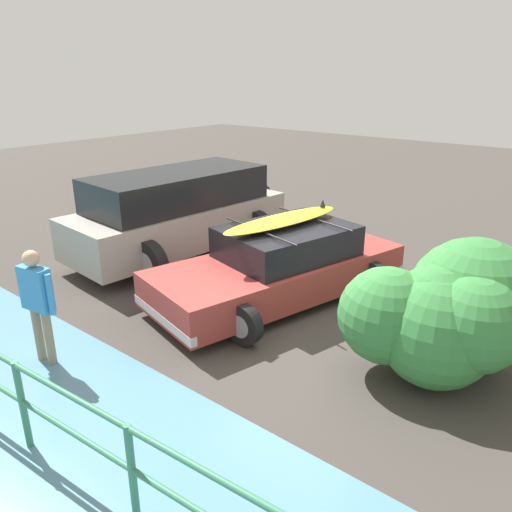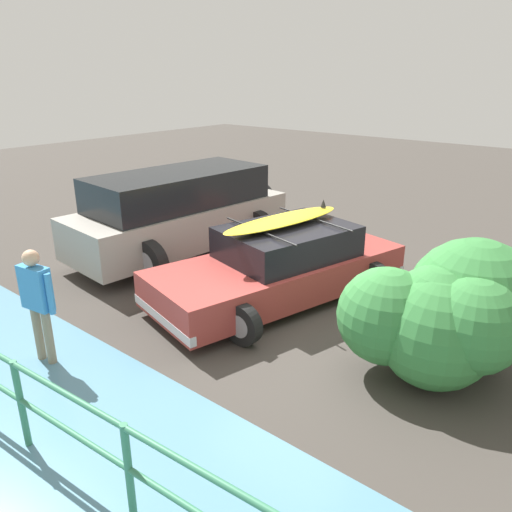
{
  "view_description": "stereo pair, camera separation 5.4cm",
  "coord_description": "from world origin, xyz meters",
  "px_view_note": "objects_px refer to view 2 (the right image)",
  "views": [
    {
      "loc": [
        -3.98,
        6.03,
        3.68
      ],
      "look_at": [
        0.65,
        0.32,
        0.95
      ],
      "focal_mm": 35.0,
      "sensor_mm": 36.0,
      "label": 1
    },
    {
      "loc": [
        -4.02,
        6.0,
        3.68
      ],
      "look_at": [
        0.65,
        0.32,
        0.95
      ],
      "focal_mm": 35.0,
      "sensor_mm": 36.0,
      "label": 2
    }
  ],
  "objects_px": {
    "sedan_car": "(281,265)",
    "suv_car": "(180,212)",
    "person_bystander": "(37,296)",
    "bush_near_left": "(446,316)"
  },
  "relations": [
    {
      "from": "sedan_car",
      "to": "suv_car",
      "type": "distance_m",
      "value": 2.98
    },
    {
      "from": "person_bystander",
      "to": "bush_near_left",
      "type": "distance_m",
      "value": 5.19
    },
    {
      "from": "sedan_car",
      "to": "suv_car",
      "type": "bearing_deg",
      "value": -8.23
    },
    {
      "from": "person_bystander",
      "to": "bush_near_left",
      "type": "height_order",
      "value": "bush_near_left"
    },
    {
      "from": "bush_near_left",
      "to": "suv_car",
      "type": "bearing_deg",
      "value": -9.83
    },
    {
      "from": "sedan_car",
      "to": "person_bystander",
      "type": "distance_m",
      "value": 3.83
    },
    {
      "from": "suv_car",
      "to": "bush_near_left",
      "type": "relative_size",
      "value": 2.17
    },
    {
      "from": "sedan_car",
      "to": "bush_near_left",
      "type": "xyz_separation_m",
      "value": [
        -2.98,
        0.6,
        0.26
      ]
    },
    {
      "from": "suv_car",
      "to": "person_bystander",
      "type": "relative_size",
      "value": 3.11
    },
    {
      "from": "suv_car",
      "to": "bush_near_left",
      "type": "xyz_separation_m",
      "value": [
        -5.91,
        1.02,
        -0.07
      ]
    }
  ]
}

